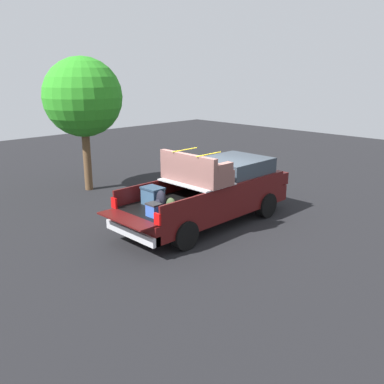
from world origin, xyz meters
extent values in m
plane|color=black|center=(0.00, 0.00, 0.00)|extent=(40.00, 40.00, 0.00)
cube|color=#470F0F|center=(0.00, 0.00, 0.61)|extent=(5.50, 1.92, 0.49)
cube|color=black|center=(-1.20, 0.00, 0.87)|extent=(2.80, 1.80, 0.04)
cube|color=#470F0F|center=(-1.20, 0.93, 1.10)|extent=(2.80, 0.06, 0.50)
cube|color=#470F0F|center=(-1.20, -0.93, 1.10)|extent=(2.80, 0.06, 0.50)
cube|color=#470F0F|center=(0.17, 0.00, 1.10)|extent=(0.06, 1.80, 0.50)
cube|color=#470F0F|center=(-2.88, 0.00, 0.87)|extent=(0.55, 1.80, 0.04)
cube|color=#B2B2B7|center=(-0.43, 0.00, 1.37)|extent=(1.25, 1.92, 0.04)
cube|color=#470F0F|center=(1.35, 0.00, 1.10)|extent=(2.30, 1.92, 0.50)
cube|color=#2D3842|center=(1.25, 0.00, 1.58)|extent=(1.94, 1.76, 0.45)
cube|color=#470F0F|center=(2.70, 0.00, 1.04)|extent=(0.40, 1.82, 0.38)
cube|color=#B2B2B7|center=(-2.72, 0.00, 0.48)|extent=(0.24, 1.92, 0.24)
cube|color=red|center=(-2.62, 0.88, 1.03)|extent=(0.06, 0.20, 0.28)
cube|color=red|center=(-2.62, -0.88, 1.03)|extent=(0.06, 0.20, 0.28)
cylinder|color=black|center=(1.75, 0.88, 0.38)|extent=(0.77, 0.30, 0.77)
cylinder|color=black|center=(1.75, -0.88, 0.38)|extent=(0.77, 0.30, 0.77)
cylinder|color=black|center=(-1.75, 0.88, 0.38)|extent=(0.77, 0.30, 0.77)
cylinder|color=black|center=(-1.75, -0.88, 0.38)|extent=(0.77, 0.30, 0.77)
cube|color=#335170|center=(-1.70, 0.40, 1.11)|extent=(0.40, 0.55, 0.44)
cube|color=#23394E|center=(-1.70, 0.40, 1.35)|extent=(0.44, 0.59, 0.05)
ellipsoid|color=black|center=(-1.78, -0.05, 1.14)|extent=(0.20, 0.32, 0.50)
ellipsoid|color=black|center=(-1.89, -0.05, 1.07)|extent=(0.09, 0.23, 0.22)
ellipsoid|color=#384728|center=(-1.84, -0.50, 1.10)|extent=(0.20, 0.32, 0.41)
ellipsoid|color=#384728|center=(-1.95, -0.50, 1.03)|extent=(0.09, 0.22, 0.18)
cube|color=#3359B2|center=(-2.30, -0.36, 1.04)|extent=(0.26, 0.34, 0.30)
cube|color=#262628|center=(-2.30, -0.36, 1.21)|extent=(0.28, 0.36, 0.04)
cube|color=brown|center=(-0.43, 0.00, 1.60)|extent=(0.86, 2.08, 0.42)
cube|color=brown|center=(-0.77, 0.00, 2.01)|extent=(0.16, 2.08, 0.40)
cube|color=brown|center=(-0.38, 0.94, 1.92)|extent=(0.62, 0.20, 0.22)
cube|color=brown|center=(-0.38, -0.94, 1.92)|extent=(0.62, 0.20, 0.22)
cube|color=yellow|center=(-0.43, 0.47, 2.22)|extent=(0.96, 0.03, 0.02)
cube|color=yellow|center=(-0.43, -0.47, 2.22)|extent=(0.96, 0.03, 0.02)
cylinder|color=brown|center=(-0.45, 5.76, 1.31)|extent=(0.29, 0.29, 2.61)
sphere|color=#2A8B21|center=(-0.45, 5.76, 3.47)|extent=(2.86, 2.86, 2.86)
cylinder|color=#1E592D|center=(2.97, 0.86, 0.45)|extent=(0.56, 0.56, 0.90)
cylinder|color=#1E592D|center=(2.97, 0.86, 0.94)|extent=(0.60, 0.60, 0.08)
camera|label=1|loc=(-8.57, -8.00, 4.36)|focal=39.14mm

